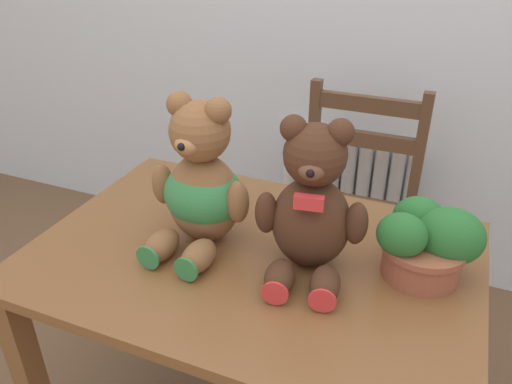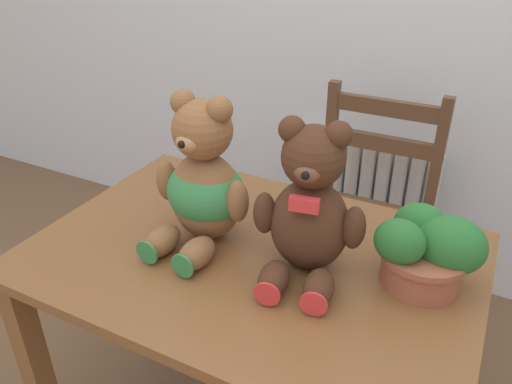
# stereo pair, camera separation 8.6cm
# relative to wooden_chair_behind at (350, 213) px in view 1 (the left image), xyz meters

# --- Properties ---
(radiator) EXTENTS (0.62, 0.10, 0.63)m
(radiator) POSITION_rel_wooden_chair_behind_xyz_m (-0.08, 0.32, -0.17)
(radiator) COLOR silver
(radiator) RESTS_ON ground_plane
(dining_table) EXTENTS (1.12, 0.76, 0.71)m
(dining_table) POSITION_rel_wooden_chair_behind_xyz_m (-0.11, -0.71, 0.15)
(dining_table) COLOR brown
(dining_table) RESTS_ON ground_plane
(wooden_chair_behind) EXTENTS (0.45, 0.44, 0.92)m
(wooden_chair_behind) POSITION_rel_wooden_chair_behind_xyz_m (0.00, 0.00, 0.00)
(wooden_chair_behind) COLOR brown
(wooden_chair_behind) RESTS_ON ground_plane
(teddy_bear_left) EXTENTS (0.27, 0.28, 0.39)m
(teddy_bear_left) POSITION_rel_wooden_chair_behind_xyz_m (-0.25, -0.71, 0.42)
(teddy_bear_left) COLOR brown
(teddy_bear_left) RESTS_ON dining_table
(teddy_bear_right) EXTENTS (0.27, 0.28, 0.38)m
(teddy_bear_right) POSITION_rel_wooden_chair_behind_xyz_m (0.03, -0.71, 0.42)
(teddy_bear_right) COLOR #472819
(teddy_bear_right) RESTS_ON dining_table
(potted_plant) EXTENTS (0.24, 0.20, 0.18)m
(potted_plant) POSITION_rel_wooden_chair_behind_xyz_m (0.30, -0.63, 0.35)
(potted_plant) COLOR #9E5138
(potted_plant) RESTS_ON dining_table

